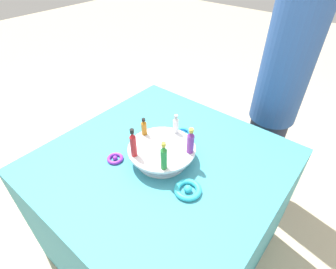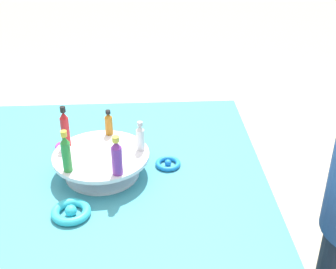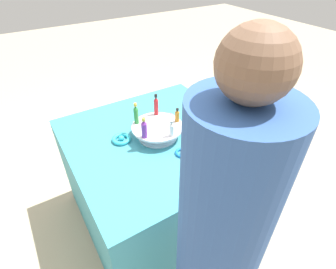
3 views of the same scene
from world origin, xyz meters
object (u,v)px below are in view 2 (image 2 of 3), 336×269
Objects in this scene: display_stand at (102,162)px; bottle_amber at (109,123)px; ribbon_bow_purple at (66,146)px; ribbon_bow_teal at (71,212)px; bottle_green at (66,153)px; ribbon_bow_blue at (168,164)px; bottle_clear at (140,137)px; bottle_red at (65,128)px; bottle_purple at (117,157)px.

bottle_amber reaches higher than display_stand.
ribbon_bow_teal is at bearing -80.34° from ribbon_bow_purple.
bottle_green is 1.19× the size of ribbon_bow_teal.
bottle_amber is 0.20m from ribbon_bow_purple.
display_stand is at bearing 44.72° from bottle_green.
bottle_green reaches higher than ribbon_bow_blue.
bottle_amber is 0.24m from bottle_green.
ribbon_bow_blue is (0.09, 0.02, -0.11)m from bottle_clear.
display_stand is at bearing -50.34° from ribbon_bow_purple.
bottle_red is at bearing -76.87° from ribbon_bow_purple.
bottle_amber is 0.64× the size of bottle_red.
bottle_clear is (0.13, 0.02, 0.08)m from display_stand.
bottle_clear is at bearing -29.21° from ribbon_bow_purple.
bottle_purple reaches higher than bottle_amber.
bottle_amber is at bearing -14.61° from ribbon_bow_purple.
bottle_clear is at bearing 47.91° from ribbon_bow_teal.
ribbon_bow_blue is (0.16, 0.15, -0.13)m from bottle_purple.
ribbon_bow_teal is 1.48× the size of ribbon_bow_purple.
ribbon_bow_teal is (-0.13, -0.09, -0.12)m from bottle_purple.
bottle_green is at bearing -135.28° from display_stand.
bottle_red is 1.23× the size of ribbon_bow_teal.
bottle_clear is at bearing -9.28° from bottle_red.
bottle_amber is at bearing 134.72° from bottle_clear.
ribbon_bow_purple is at bearing 165.39° from bottle_amber.
bottle_purple is 1.26× the size of bottle_clear.
bottle_green is 0.24m from bottle_clear.
ribbon_bow_purple is (-0.06, 0.37, -0.00)m from ribbon_bow_teal.
ribbon_bow_teal is 0.37m from ribbon_bow_blue.
display_stand is 0.15m from bottle_amber.
bottle_clear is at bearing -45.28° from bottle_amber.
display_stand is 2.44× the size of bottle_purple.
bottle_purple is at bearing -63.28° from display_stand.
bottle_clear is (0.22, 0.11, -0.02)m from bottle_green.
bottle_red reaches higher than display_stand.
ribbon_bow_teal is (-0.10, -0.33, -0.11)m from bottle_amber.
ribbon_bow_teal reaches higher than ribbon_bow_blue.
bottle_red reaches higher than bottle_purple.
bottle_red is at bearing 152.72° from display_stand.
bottle_clear is at bearing 26.72° from bottle_green.
bottle_green reaches higher than bottle_purple.
bottle_amber is 0.90× the size of bottle_clear.
ribbon_bow_purple is at bearing 103.13° from bottle_red.
bottle_green is at bearing -79.39° from ribbon_bow_purple.
display_stand reaches higher than ribbon_bow_teal.
bottle_purple reaches higher than bottle_clear.
bottle_clear is (0.10, -0.11, 0.00)m from bottle_amber.
ribbon_bow_blue is at bearing 22.48° from bottle_green.
bottle_green is at bearing -157.52° from ribbon_bow_blue.
ribbon_bow_blue is (0.19, -0.09, -0.11)m from bottle_amber.
bottle_green is 1.36× the size of bottle_clear.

